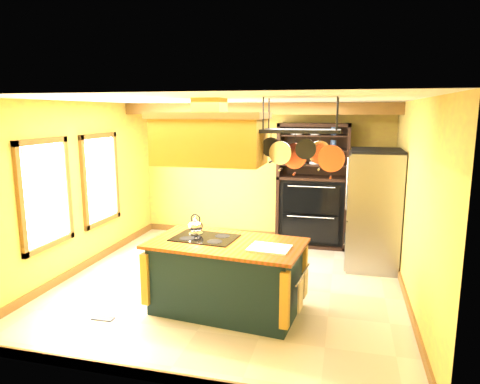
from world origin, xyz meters
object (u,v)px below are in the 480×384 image
at_px(refrigerator, 373,211).
at_px(hutch, 312,199).
at_px(pot_rack, 301,142).
at_px(range_hood, 210,137).
at_px(kitchen_island, 226,276).

bearing_deg(refrigerator, hutch, 137.80).
bearing_deg(pot_rack, range_hood, 180.00).
relative_size(kitchen_island, range_hood, 1.47).
bearing_deg(hutch, pot_rack, -88.41).
height_order(range_hood, hutch, range_hood).
xyz_separation_m(kitchen_island, refrigerator, (1.88, 2.15, 0.46)).
relative_size(pot_rack, hutch, 0.43).
distance_m(range_hood, refrigerator, 3.27).
height_order(pot_rack, refrigerator, pot_rack).
xyz_separation_m(refrigerator, hutch, (-1.05, 0.96, -0.03)).
height_order(kitchen_island, refrigerator, refrigerator).
bearing_deg(kitchen_island, range_hood, -173.68).
distance_m(kitchen_island, refrigerator, 2.90).
relative_size(range_hood, pot_rack, 1.40).
bearing_deg(range_hood, pot_rack, -0.00).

